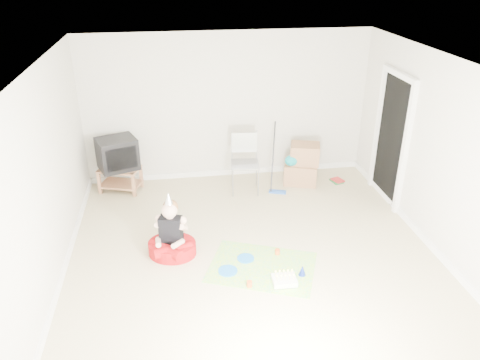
{
  "coord_description": "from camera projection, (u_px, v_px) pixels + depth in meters",
  "views": [
    {
      "loc": [
        -0.98,
        -5.35,
        3.75
      ],
      "look_at": [
        -0.1,
        0.4,
        0.9
      ],
      "focal_mm": 35.0,
      "sensor_mm": 36.0,
      "label": 1
    }
  ],
  "objects": [
    {
      "name": "doorway_recess",
      "position": [
        392.0,
        141.0,
        7.48
      ],
      "size": [
        0.02,
        0.9,
        2.05
      ],
      "primitive_type": "cube",
      "color": "black",
      "rests_on": "ground"
    },
    {
      "name": "cardboard_boxes",
      "position": [
        302.0,
        165.0,
        8.29
      ],
      "size": [
        0.69,
        0.6,
        0.73
      ],
      "color": "#9B6E4B",
      "rests_on": "ground"
    },
    {
      "name": "ground",
      "position": [
        251.0,
        250.0,
        6.53
      ],
      "size": [
        5.0,
        5.0,
        0.0
      ],
      "primitive_type": "plane",
      "color": "beige",
      "rests_on": "ground"
    },
    {
      "name": "blue_plate_far",
      "position": [
        228.0,
        271.0,
        6.08
      ],
      "size": [
        0.32,
        0.32,
        0.01
      ],
      "primitive_type": "cylinder",
      "rotation": [
        0.0,
        0.0,
        -0.34
      ],
      "color": "blue",
      "rests_on": "party_mat"
    },
    {
      "name": "seated_woman",
      "position": [
        172.0,
        241.0,
        6.36
      ],
      "size": [
        0.82,
        0.82,
        0.95
      ],
      "color": "#B21013",
      "rests_on": "ground"
    },
    {
      "name": "orange_cup_far",
      "position": [
        249.0,
        284.0,
        5.79
      ],
      "size": [
        0.07,
        0.07,
        0.08
      ],
      "primitive_type": "cylinder",
      "rotation": [
        0.0,
        0.0,
        -0.09
      ],
      "color": "#F0581A",
      "rests_on": "party_mat"
    },
    {
      "name": "birthday_cake",
      "position": [
        284.0,
        281.0,
        5.85
      ],
      "size": [
        0.3,
        0.25,
        0.14
      ],
      "color": "white",
      "rests_on": "party_mat"
    },
    {
      "name": "book_pile",
      "position": [
        337.0,
        180.0,
        8.45
      ],
      "size": [
        0.23,
        0.26,
        0.05
      ],
      "color": "#256F35",
      "rests_on": "ground"
    },
    {
      "name": "blue_plate_near",
      "position": [
        246.0,
        258.0,
        6.33
      ],
      "size": [
        0.33,
        0.33,
        0.01
      ],
      "primitive_type": "cylinder",
      "rotation": [
        0.0,
        0.0,
        -0.75
      ],
      "color": "blue",
      "rests_on": "party_mat"
    },
    {
      "name": "folding_chair",
      "position": [
        245.0,
        164.0,
        7.93
      ],
      "size": [
        0.51,
        0.49,
        1.04
      ],
      "color": "#99999E",
      "rests_on": "ground"
    },
    {
      "name": "blue_party_hat",
      "position": [
        302.0,
        270.0,
        5.98
      ],
      "size": [
        0.13,
        0.13,
        0.14
      ],
      "primitive_type": "cone",
      "rotation": [
        0.0,
        0.0,
        -0.62
      ],
      "color": "#172DA6",
      "rests_on": "party_mat"
    },
    {
      "name": "crt_tv",
      "position": [
        117.0,
        154.0,
        7.87
      ],
      "size": [
        0.76,
        0.7,
        0.54
      ],
      "primitive_type": "cube",
      "rotation": [
        0.0,
        0.0,
        0.36
      ],
      "color": "black",
      "rests_on": "tv_stand"
    },
    {
      "name": "tv_stand",
      "position": [
        120.0,
        177.0,
        8.06
      ],
      "size": [
        0.77,
        0.61,
        0.42
      ],
      "color": "#A56E4A",
      "rests_on": "ground"
    },
    {
      "name": "party_mat",
      "position": [
        262.0,
        267.0,
        6.17
      ],
      "size": [
        1.63,
        1.42,
        0.01
      ],
      "primitive_type": "cube",
      "rotation": [
        0.0,
        0.0,
        -0.39
      ],
      "color": "#FA347F",
      "rests_on": "ground"
    },
    {
      "name": "orange_cup_near",
      "position": [
        277.0,
        252.0,
        6.41
      ],
      "size": [
        0.07,
        0.07,
        0.07
      ],
      "primitive_type": "cylinder",
      "rotation": [
        0.0,
        0.0,
        -0.11
      ],
      "color": "#F0581A",
      "rests_on": "party_mat"
    },
    {
      "name": "floor_mop",
      "position": [
        278.0,
        179.0,
        7.97
      ],
      "size": [
        0.31,
        0.38,
        1.18
      ],
      "color": "blue",
      "rests_on": "ground"
    }
  ]
}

